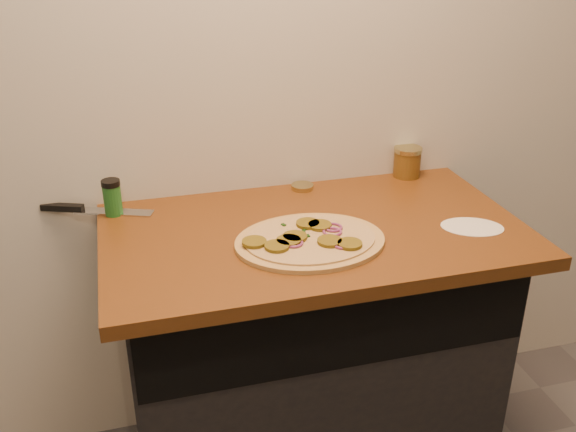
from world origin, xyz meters
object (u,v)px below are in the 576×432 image
object	(u,v)px
pizza	(310,240)
spice_shaker	(112,197)
salsa_jar	(407,162)
chefs_knife	(87,210)

from	to	relation	value
pizza	spice_shaker	bearing A→B (deg)	146.61
salsa_jar	spice_shaker	distance (m)	0.98
chefs_knife	spice_shaker	bearing A→B (deg)	-28.43
pizza	spice_shaker	distance (m)	0.61
spice_shaker	pizza	bearing A→B (deg)	-33.39
pizza	chefs_knife	bearing A→B (deg)	147.25
pizza	salsa_jar	xyz separation A→B (m)	(0.47, 0.39, 0.04)
pizza	chefs_knife	xyz separation A→B (m)	(-0.59, 0.38, -0.00)
pizza	chefs_knife	distance (m)	0.70
chefs_knife	spice_shaker	world-z (taller)	spice_shaker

